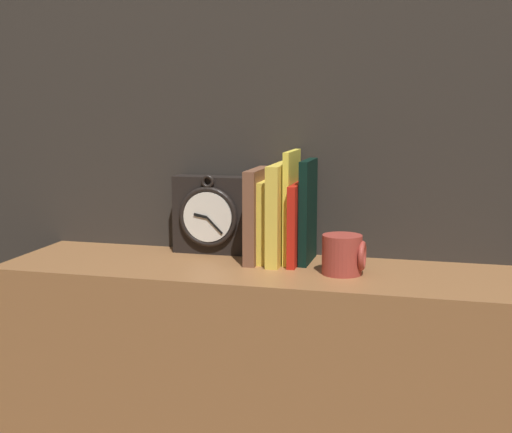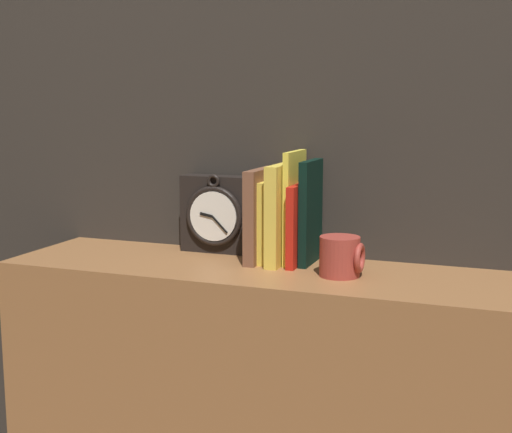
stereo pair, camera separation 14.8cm
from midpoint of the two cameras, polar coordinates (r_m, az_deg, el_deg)
The scene contains 10 objects.
wall_back at distance 1.65m, azimuth -1.04°, elevation 16.55°, with size 6.00×0.05×2.60m.
bookshelf at distance 1.63m, azimuth -2.72°, elevation -16.94°, with size 1.09×0.31×0.74m.
clock at distance 1.63m, azimuth -6.17°, elevation 0.11°, with size 0.18×0.07×0.18m.
book_slot0_brown at distance 1.55m, azimuth -2.63°, elevation 0.11°, with size 0.03×0.15×0.20m.
book_slot1_yellow at distance 1.55m, azimuth -1.68°, elevation -0.33°, with size 0.02×0.13×0.18m.
book_slot2_yellow at distance 1.53m, azimuth -0.86°, elevation 0.24°, with size 0.03×0.16×0.21m.
book_slot3_yellow at distance 1.54m, azimuth 0.12°, elevation 0.79°, with size 0.01×0.13×0.24m.
book_slot4_red at distance 1.53m, azimuth 0.61°, elevation -0.55°, with size 0.02×0.15×0.17m.
book_slot5_black at distance 1.53m, azimuth 1.43°, elevation 0.40°, with size 0.02×0.12×0.22m.
mug at distance 1.44m, azimuth 4.10°, elevation -3.09°, with size 0.09×0.08×0.08m.
Camera 1 is at (0.37, -1.42, 1.09)m, focal length 50.00 mm.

